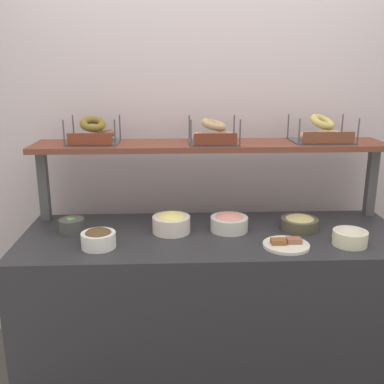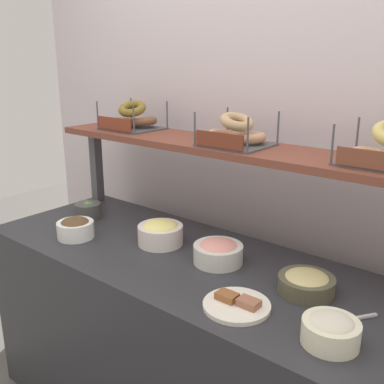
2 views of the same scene
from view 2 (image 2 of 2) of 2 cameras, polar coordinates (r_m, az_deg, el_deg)
back_wall at (r=2.14m, az=9.67°, el=4.92°), size 3.17×0.06×2.40m
deli_counter at (r=2.04m, az=0.27°, el=-19.55°), size 1.97×0.70×0.85m
shelf_riser_left at (r=2.56m, az=-12.06°, el=3.30°), size 0.05×0.05×0.40m
upper_shelf at (r=1.89m, az=5.49°, el=5.54°), size 1.93×0.32×0.03m
bowl_hummus at (r=1.62m, az=14.33°, el=-11.10°), size 0.19×0.19×0.07m
bowl_egg_salad at (r=1.95m, az=-4.04°, el=-5.15°), size 0.20×0.20×0.11m
bowl_veggie_mix at (r=2.33m, az=-13.06°, el=-2.22°), size 0.13×0.13×0.08m
bowl_lox_spread at (r=1.79m, az=3.34°, el=-7.57°), size 0.20×0.20×0.09m
bowl_potato_salad at (r=1.38m, az=17.23°, el=-16.38°), size 0.16×0.16×0.09m
bowl_chocolate_spread at (r=2.09m, az=-14.60°, el=-4.42°), size 0.16×0.16×0.09m
serving_plate_white at (r=1.51m, az=5.72°, el=-14.03°), size 0.22×0.22×0.04m
serving_spoon_near_plate at (r=1.51m, az=18.67°, el=-15.19°), size 0.12×0.15×0.01m
bagel_basket_cinnamon_raisin at (r=2.31m, az=-7.64°, el=9.10°), size 0.27×0.24×0.15m
bagel_basket_sesame at (r=1.86m, az=5.58°, el=7.29°), size 0.26×0.25×0.14m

